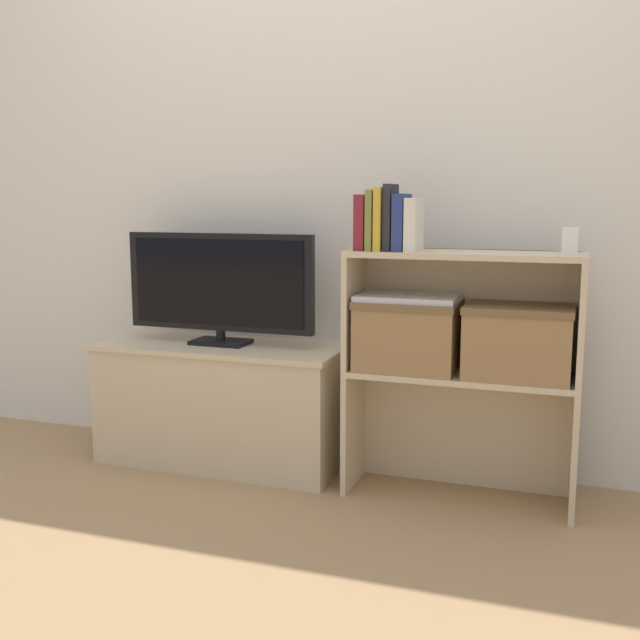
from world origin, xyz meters
TOP-DOWN VIEW (x-y plane):
  - ground_plane at (0.00, 0.00)m, footprint 16.00×16.00m
  - wall_back at (0.00, 0.42)m, footprint 10.00×0.05m
  - tv_stand at (-0.43, 0.19)m, footprint 0.98×0.40m
  - tv at (-0.43, 0.19)m, footprint 0.77×0.14m
  - bookshelf_lower_tier at (0.51, 0.19)m, footprint 0.78×0.27m
  - bookshelf_upper_tier at (0.51, 0.19)m, footprint 0.78×0.27m
  - book_maroon at (0.17, 0.10)m, footprint 0.04×0.12m
  - book_olive at (0.21, 0.10)m, footprint 0.02×0.14m
  - book_mustard at (0.24, 0.10)m, footprint 0.02×0.15m
  - book_charcoal at (0.27, 0.10)m, footprint 0.03×0.13m
  - book_navy at (0.30, 0.10)m, footprint 0.04×0.14m
  - book_ivory at (0.35, 0.10)m, footprint 0.04×0.14m
  - baby_monitor at (0.85, 0.14)m, footprint 0.05×0.04m
  - storage_basket_left at (0.33, 0.12)m, footprint 0.35×0.24m
  - storage_basket_right at (0.70, 0.12)m, footprint 0.35×0.24m
  - laptop at (0.33, 0.12)m, footprint 0.34×0.22m

SIDE VIEW (x-z plane):
  - ground_plane at x=0.00m, z-range 0.00..0.00m
  - tv_stand at x=-0.43m, z-range 0.00..0.48m
  - bookshelf_lower_tier at x=0.51m, z-range 0.06..0.50m
  - storage_basket_left at x=0.33m, z-range 0.46..0.70m
  - storage_basket_right at x=0.70m, z-range 0.46..0.70m
  - laptop at x=0.33m, z-range 0.69..0.71m
  - bookshelf_upper_tier at x=0.51m, z-range 0.50..0.92m
  - tv at x=-0.43m, z-range 0.50..0.93m
  - baby_monitor at x=0.85m, z-range 0.85..0.96m
  - book_ivory at x=0.35m, z-range 0.86..1.04m
  - book_maroon at x=0.17m, z-range 0.86..1.05m
  - book_navy at x=0.30m, z-range 0.86..1.05m
  - book_olive at x=0.21m, z-range 0.86..1.07m
  - book_mustard at x=0.24m, z-range 0.86..1.08m
  - book_charcoal at x=0.27m, z-range 0.86..1.09m
  - wall_back at x=0.00m, z-range 0.00..2.40m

